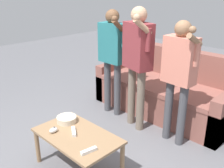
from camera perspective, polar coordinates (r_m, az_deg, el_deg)
name	(u,v)px	position (r m, az deg, el deg)	size (l,w,h in m)	color
ground_plane	(88,158)	(2.92, -5.33, -15.85)	(12.00, 12.00, 0.00)	slate
couch	(166,91)	(3.86, 11.80, -1.53)	(1.98, 0.87, 0.88)	brown
coffee_table	(77,139)	(2.60, -7.62, -12.00)	(0.85, 0.51, 0.40)	#997551
snack_bowl	(67,119)	(2.79, -9.94, -7.63)	(0.21, 0.21, 0.06)	beige
game_remote_nunchuk	(53,130)	(2.63, -12.74, -9.85)	(0.06, 0.09, 0.05)	white
player_left	(112,51)	(3.51, 0.07, 7.32)	(0.44, 0.29, 1.46)	#47474C
player_center	(137,55)	(3.14, 5.61, 6.33)	(0.44, 0.40, 1.52)	#756656
player_right	(179,70)	(2.90, 14.52, 3.09)	(0.42, 0.29, 1.42)	#47474C
game_remote_wand_near	(74,131)	(2.59, -8.43, -10.28)	(0.15, 0.12, 0.03)	white
game_remote_wand_far	(89,151)	(2.31, -5.12, -14.41)	(0.06, 0.16, 0.03)	white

